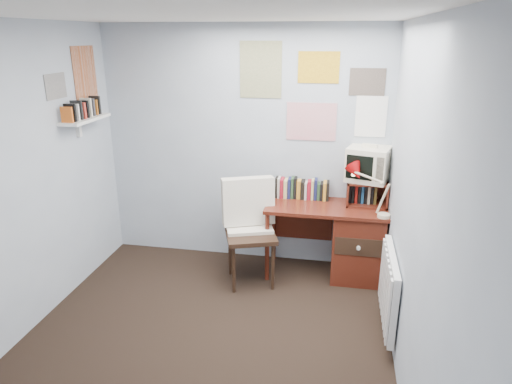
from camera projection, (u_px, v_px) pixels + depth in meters
ground at (199, 353)px, 3.59m from camera, size 3.50×3.50×0.00m
back_wall at (244, 148)px, 4.81m from camera, size 3.00×0.02×2.50m
left_wall at (2, 192)px, 3.44m from camera, size 0.02×3.50×2.50m
right_wall at (416, 220)px, 2.93m from camera, size 0.02×3.50×2.50m
ceiling at (182, 13)px, 2.78m from camera, size 3.00×3.50×0.02m
desk at (352, 240)px, 4.63m from camera, size 1.20×0.55×0.76m
desk_chair at (251, 236)px, 4.49m from camera, size 0.65×0.64×1.01m
desk_lamp at (386, 196)px, 4.20m from camera, size 0.35×0.32×0.43m
tv_riser at (367, 193)px, 4.56m from camera, size 0.40×0.30×0.25m
crt_tv at (368, 162)px, 4.48m from camera, size 0.47×0.45×0.37m
book_row at (304, 188)px, 4.74m from camera, size 0.60×0.14×0.22m
radiator at (389, 289)px, 3.71m from camera, size 0.09×0.80×0.60m
wall_shelf at (85, 119)px, 4.33m from camera, size 0.20×0.62×0.24m
posters_back at (313, 91)px, 4.49m from camera, size 1.20×0.01×0.90m
posters_left at (71, 78)px, 4.22m from camera, size 0.01×0.70×0.60m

